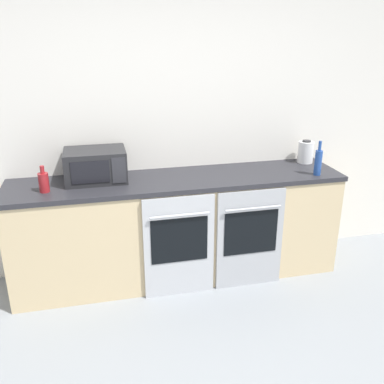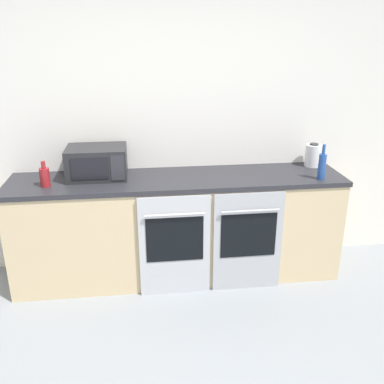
% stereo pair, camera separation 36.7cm
% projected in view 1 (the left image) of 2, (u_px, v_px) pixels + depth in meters
% --- Properties ---
extents(wall_back, '(10.00, 0.06, 2.60)m').
position_uv_depth(wall_back, '(170.00, 126.00, 3.76)').
color(wall_back, silver).
rests_on(wall_back, ground_plane).
extents(counter_back, '(2.82, 0.62, 0.93)m').
position_uv_depth(counter_back, '(178.00, 227.00, 3.76)').
color(counter_back, '#D1B789').
rests_on(counter_back, ground_plane).
extents(oven_left, '(0.58, 0.06, 0.88)m').
position_uv_depth(oven_left, '(179.00, 246.00, 3.47)').
color(oven_left, '#B7BABF').
rests_on(oven_left, ground_plane).
extents(oven_right, '(0.58, 0.06, 0.88)m').
position_uv_depth(oven_right, '(250.00, 239.00, 3.60)').
color(oven_right, '#A8AAAF').
rests_on(oven_right, ground_plane).
extents(microwave, '(0.49, 0.36, 0.26)m').
position_uv_depth(microwave, '(96.00, 165.00, 3.49)').
color(microwave, '#232326').
rests_on(microwave, counter_back).
extents(bottle_red, '(0.08, 0.08, 0.21)m').
position_uv_depth(bottle_red, '(44.00, 182.00, 3.26)').
color(bottle_red, maroon).
rests_on(bottle_red, counter_back).
extents(bottle_blue, '(0.06, 0.06, 0.30)m').
position_uv_depth(bottle_blue, '(318.00, 162.00, 3.63)').
color(bottle_blue, '#234793').
rests_on(bottle_blue, counter_back).
extents(kettle, '(0.14, 0.14, 0.21)m').
position_uv_depth(kettle, '(306.00, 152.00, 3.98)').
color(kettle, white).
rests_on(kettle, counter_back).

